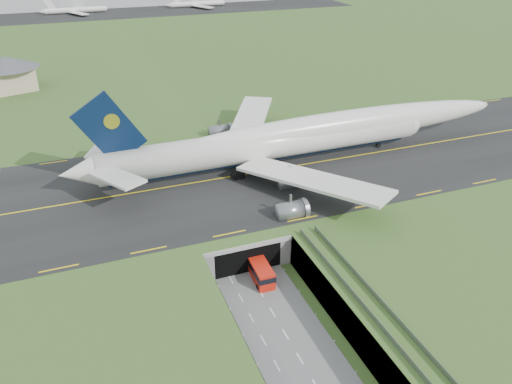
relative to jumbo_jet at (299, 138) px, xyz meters
name	(u,v)px	position (x,y,z in m)	size (l,w,h in m)	color
ground	(265,302)	(-21.89, -35.18, -11.82)	(900.00, 900.00, 0.00)	#3A5B24
airfield_deck	(266,287)	(-21.89, -35.18, -8.82)	(800.00, 800.00, 6.00)	gray
trench_road	(284,332)	(-21.89, -42.68, -11.72)	(12.00, 75.00, 0.20)	slate
taxiway	(207,181)	(-21.89, -2.18, -5.73)	(800.00, 44.00, 0.18)	black
tunnel_portal	(232,231)	(-21.89, -18.46, -8.49)	(17.00, 22.30, 6.00)	gray
guideway	(397,341)	(-10.89, -54.29, -6.50)	(3.00, 53.00, 7.05)	#A8A8A3
jumbo_jet	(299,138)	(0.00, 0.00, 0.00)	(103.92, 65.19, 21.56)	silver
shuttle_tram	(260,271)	(-20.59, -29.53, -10.12)	(3.14, 7.70, 3.10)	red
service_building	(7,70)	(-63.49, 83.46, 0.57)	(24.87, 24.87, 10.80)	tan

